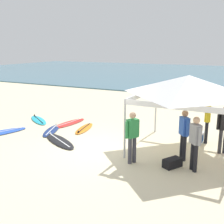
% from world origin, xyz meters
% --- Properties ---
extents(ground_plane, '(80.00, 80.00, 0.00)m').
position_xyz_m(ground_plane, '(0.00, 0.00, 0.00)').
color(ground_plane, beige).
extents(sea, '(80.00, 36.00, 0.10)m').
position_xyz_m(sea, '(0.00, 30.72, 0.05)').
color(sea, teal).
rests_on(sea, ground).
extents(canopy_tent, '(3.47, 3.47, 2.75)m').
position_xyz_m(canopy_tent, '(2.82, 1.35, 2.39)').
color(canopy_tent, '#B7B7BC').
rests_on(canopy_tent, ground).
extents(surfboard_red, '(0.84, 2.19, 0.19)m').
position_xyz_m(surfboard_red, '(-3.04, 2.34, 0.04)').
color(surfboard_red, red).
rests_on(surfboard_red, ground).
extents(surfboard_orange, '(0.85, 1.88, 0.19)m').
position_xyz_m(surfboard_orange, '(-1.89, 1.92, 0.04)').
color(surfboard_orange, orange).
rests_on(surfboard_orange, ground).
extents(surfboard_cyan, '(1.99, 1.61, 0.19)m').
position_xyz_m(surfboard_cyan, '(-4.80, 2.14, 0.04)').
color(surfboard_cyan, '#23B2CC').
rests_on(surfboard_cyan, ground).
extents(surfboard_black, '(2.33, 1.69, 0.19)m').
position_xyz_m(surfboard_black, '(-1.87, 0.02, 0.04)').
color(surfboard_black, black).
rests_on(surfboard_black, ground).
extents(surfboard_navy, '(1.16, 1.91, 0.19)m').
position_xyz_m(surfboard_navy, '(-3.04, 0.99, 0.04)').
color(surfboard_navy, navy).
rests_on(surfboard_navy, ground).
extents(person_blue, '(0.39, 0.45, 1.71)m').
position_xyz_m(person_blue, '(2.96, 0.41, 0.99)').
color(person_blue, black).
rests_on(person_blue, ground).
extents(person_yellow, '(0.26, 0.55, 1.71)m').
position_xyz_m(person_yellow, '(3.40, 2.54, 0.99)').
color(person_yellow, black).
rests_on(person_yellow, ground).
extents(person_grey, '(0.40, 0.44, 1.71)m').
position_xyz_m(person_grey, '(3.44, -0.28, 0.99)').
color(person_grey, black).
rests_on(person_grey, ground).
extents(person_green, '(0.37, 0.49, 1.71)m').
position_xyz_m(person_green, '(1.54, -0.59, 0.99)').
color(person_green, '#383842').
rests_on(person_green, ground).
extents(person_black, '(0.48, 0.38, 1.71)m').
position_xyz_m(person_black, '(4.08, 1.64, 0.99)').
color(person_black, '#2D2D33').
rests_on(person_black, ground).
extents(gear_bag_near_tent, '(0.58, 0.68, 0.28)m').
position_xyz_m(gear_bag_near_tent, '(2.81, -0.31, 0.14)').
color(gear_bag_near_tent, black).
rests_on(gear_bag_near_tent, ground).
extents(cooler_box, '(0.50, 0.36, 0.39)m').
position_xyz_m(cooler_box, '(3.05, 2.57, 0.20)').
color(cooler_box, '#2D60B7').
rests_on(cooler_box, ground).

